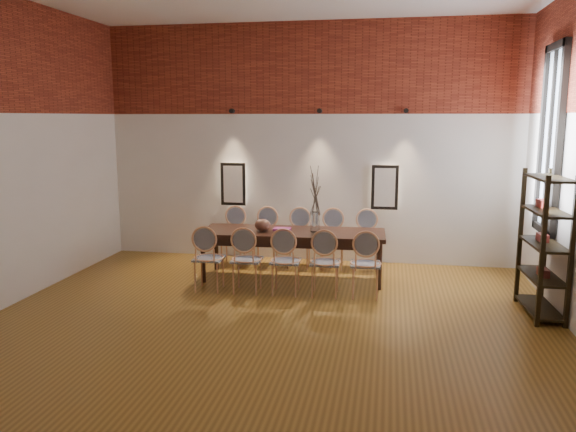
% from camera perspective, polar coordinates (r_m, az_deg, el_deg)
% --- Properties ---
extents(floor, '(7.00, 7.00, 0.02)m').
position_cam_1_polar(floor, '(6.58, -2.53, -11.96)').
color(floor, olive).
rests_on(floor, ground).
extents(wall_back, '(7.00, 0.10, 4.00)m').
position_cam_1_polar(wall_back, '(9.60, 2.10, 7.33)').
color(wall_back, silver).
rests_on(wall_back, ground).
extents(wall_front, '(7.00, 0.10, 4.00)m').
position_cam_1_polar(wall_front, '(2.79, -19.16, 0.16)').
color(wall_front, silver).
rests_on(wall_front, ground).
extents(brick_band_back, '(7.00, 0.02, 1.50)m').
position_cam_1_polar(brick_band_back, '(9.55, 2.09, 14.82)').
color(brick_band_back, maroon).
rests_on(brick_band_back, ground).
extents(niche_left, '(0.36, 0.06, 0.66)m').
position_cam_1_polar(niche_left, '(9.83, -5.54, 3.26)').
color(niche_left, '#FFEAC6').
rests_on(niche_left, wall_back).
extents(niche_right, '(0.36, 0.06, 0.66)m').
position_cam_1_polar(niche_right, '(9.46, 9.81, 2.90)').
color(niche_right, '#FFEAC6').
rests_on(niche_right, wall_back).
extents(spot_fixture_left, '(0.08, 0.10, 0.08)m').
position_cam_1_polar(spot_fixture_left, '(9.73, -5.72, 10.57)').
color(spot_fixture_left, black).
rests_on(spot_fixture_left, wall_back).
extents(spot_fixture_mid, '(0.08, 0.10, 0.08)m').
position_cam_1_polar(spot_fixture_mid, '(9.44, 3.23, 10.62)').
color(spot_fixture_mid, black).
rests_on(spot_fixture_mid, wall_back).
extents(spot_fixture_right, '(0.08, 0.10, 0.08)m').
position_cam_1_polar(spot_fixture_right, '(9.37, 11.90, 10.43)').
color(spot_fixture_right, black).
rests_on(spot_fixture_right, wall_back).
extents(window_glass, '(0.02, 0.78, 2.38)m').
position_cam_1_polar(window_glass, '(8.22, 25.23, 6.99)').
color(window_glass, silver).
rests_on(window_glass, wall_right).
extents(window_frame, '(0.08, 0.90, 2.50)m').
position_cam_1_polar(window_frame, '(8.22, 25.09, 7.00)').
color(window_frame, black).
rests_on(window_frame, wall_right).
extents(window_mullion, '(0.06, 0.06, 2.40)m').
position_cam_1_polar(window_mullion, '(8.22, 25.09, 7.00)').
color(window_mullion, black).
rests_on(window_mullion, wall_right).
extents(dining_table, '(2.80, 0.99, 0.75)m').
position_cam_1_polar(dining_table, '(8.57, 0.48, -3.99)').
color(dining_table, black).
rests_on(dining_table, floor).
extents(chair_near_a, '(0.46, 0.46, 0.94)m').
position_cam_1_polar(chair_near_a, '(8.08, -8.04, -4.26)').
color(chair_near_a, tan).
rests_on(chair_near_a, floor).
extents(chair_near_b, '(0.46, 0.46, 0.94)m').
position_cam_1_polar(chair_near_b, '(7.95, -4.20, -4.43)').
color(chair_near_b, tan).
rests_on(chair_near_b, floor).
extents(chair_near_c, '(0.46, 0.46, 0.94)m').
position_cam_1_polar(chair_near_c, '(7.85, -0.24, -4.58)').
color(chair_near_c, tan).
rests_on(chair_near_c, floor).
extents(chair_near_d, '(0.46, 0.46, 0.94)m').
position_cam_1_polar(chair_near_d, '(7.79, 3.80, -4.72)').
color(chair_near_d, tan).
rests_on(chair_near_d, floor).
extents(chair_near_e, '(0.46, 0.46, 0.94)m').
position_cam_1_polar(chair_near_e, '(7.77, 7.89, -4.84)').
color(chair_near_e, tan).
rests_on(chair_near_e, floor).
extents(chair_far_a, '(0.46, 0.46, 0.94)m').
position_cam_1_polar(chair_far_a, '(9.45, -5.59, -2.12)').
color(chair_far_a, tan).
rests_on(chair_far_a, floor).
extents(chair_far_b, '(0.46, 0.46, 0.94)m').
position_cam_1_polar(chair_far_b, '(9.33, -2.29, -2.23)').
color(chair_far_b, tan).
rests_on(chair_far_b, floor).
extents(chair_far_c, '(0.46, 0.46, 0.94)m').
position_cam_1_polar(chair_far_c, '(9.25, 1.09, -2.34)').
color(chair_far_c, tan).
rests_on(chair_far_c, floor).
extents(chair_far_d, '(0.46, 0.46, 0.94)m').
position_cam_1_polar(chair_far_d, '(9.20, 4.51, -2.44)').
color(chair_far_d, tan).
rests_on(chair_far_d, floor).
extents(chair_far_e, '(0.46, 0.46, 0.94)m').
position_cam_1_polar(chair_far_e, '(9.18, 7.96, -2.53)').
color(chair_far_e, tan).
rests_on(chair_far_e, floor).
extents(vase, '(0.14, 0.14, 0.30)m').
position_cam_1_polar(vase, '(8.42, 2.76, -0.60)').
color(vase, silver).
rests_on(vase, dining_table).
extents(dried_branches, '(0.50, 0.50, 0.70)m').
position_cam_1_polar(dried_branches, '(8.35, 2.79, 2.44)').
color(dried_branches, '#44382C').
rests_on(dried_branches, vase).
extents(bowl, '(0.24, 0.24, 0.18)m').
position_cam_1_polar(bowl, '(8.49, -2.60, -0.91)').
color(bowl, brown).
rests_on(bowl, dining_table).
extents(book, '(0.27, 0.19, 0.03)m').
position_cam_1_polar(book, '(8.56, -0.60, -1.33)').
color(book, '#8F2C7B').
rests_on(book, dining_table).
extents(shelving_rack, '(0.43, 1.02, 1.80)m').
position_cam_1_polar(shelving_rack, '(7.64, 24.58, -2.61)').
color(shelving_rack, black).
rests_on(shelving_rack, floor).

